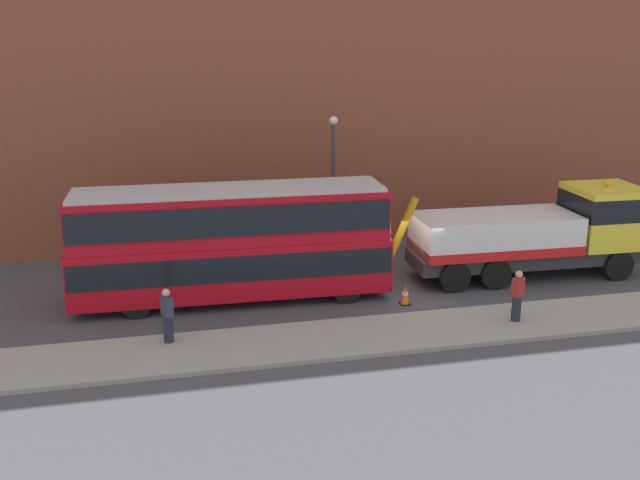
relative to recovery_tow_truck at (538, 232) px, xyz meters
name	(u,v)px	position (x,y,z in m)	size (l,w,h in m)	color
ground_plane	(398,287)	(-5.64, -0.07, -1.76)	(120.00, 120.00, 0.00)	#424247
near_kerb	(441,329)	(-5.64, -4.27, -1.68)	(60.00, 2.80, 0.15)	gray
building_facade	(352,57)	(-5.64, 6.85, 6.31)	(60.00, 1.50, 16.00)	brown
recovery_tow_truck	(538,232)	(0.00, 0.00, 0.00)	(10.18, 2.89, 3.67)	#2D2D2D
double_decker_bus	(231,239)	(-11.79, 0.01, 0.47)	(11.10, 2.86, 4.06)	#B70C19
pedestrian_onlooker	(168,316)	(-14.13, -3.50, -0.77)	(0.39, 0.47, 1.71)	#232333
pedestrian_bystander	(517,296)	(-3.08, -4.33, -0.77)	(0.48, 0.43, 1.71)	#232333
traffic_cone_near_bus	(405,295)	(-5.98, -1.80, -1.42)	(0.36, 0.36, 0.72)	orange
street_lamp	(333,173)	(-6.98, 4.66, 1.71)	(0.36, 0.36, 5.83)	#38383D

